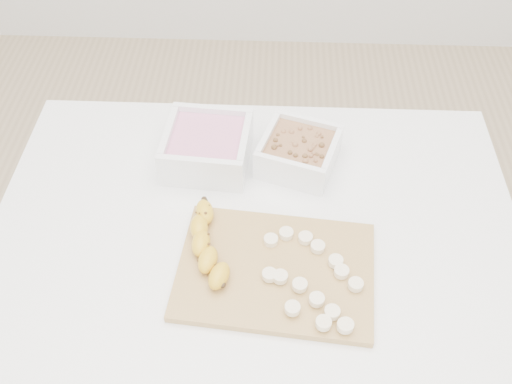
{
  "coord_description": "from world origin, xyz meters",
  "views": [
    {
      "loc": [
        0.03,
        -0.67,
        1.59
      ],
      "look_at": [
        0.0,
        0.03,
        0.81
      ],
      "focal_mm": 40.0,
      "sensor_mm": 36.0,
      "label": 1
    }
  ],
  "objects_px": {
    "cutting_board": "(276,271)",
    "bowl_yogurt": "(207,146)",
    "table": "(255,255)",
    "banana": "(208,245)",
    "bowl_granola": "(299,151)"
  },
  "relations": [
    {
      "from": "bowl_yogurt",
      "to": "bowl_granola",
      "type": "distance_m",
      "value": 0.19
    },
    {
      "from": "bowl_granola",
      "to": "banana",
      "type": "relative_size",
      "value": 0.97
    },
    {
      "from": "cutting_board",
      "to": "bowl_yogurt",
      "type": "bearing_deg",
      "value": 117.76
    },
    {
      "from": "table",
      "to": "bowl_yogurt",
      "type": "height_order",
      "value": "bowl_yogurt"
    },
    {
      "from": "table",
      "to": "bowl_yogurt",
      "type": "relative_size",
      "value": 5.5
    },
    {
      "from": "table",
      "to": "banana",
      "type": "distance_m",
      "value": 0.17
    },
    {
      "from": "bowl_yogurt",
      "to": "cutting_board",
      "type": "distance_m",
      "value": 0.31
    },
    {
      "from": "bowl_granola",
      "to": "cutting_board",
      "type": "distance_m",
      "value": 0.28
    },
    {
      "from": "cutting_board",
      "to": "banana",
      "type": "bearing_deg",
      "value": 164.59
    },
    {
      "from": "bowl_granola",
      "to": "banana",
      "type": "xyz_separation_m",
      "value": [
        -0.16,
        -0.24,
        -0.0
      ]
    },
    {
      "from": "cutting_board",
      "to": "banana",
      "type": "distance_m",
      "value": 0.13
    },
    {
      "from": "bowl_yogurt",
      "to": "banana",
      "type": "bearing_deg",
      "value": -84.09
    },
    {
      "from": "bowl_yogurt",
      "to": "bowl_granola",
      "type": "xyz_separation_m",
      "value": [
        0.19,
        -0.0,
        -0.01
      ]
    },
    {
      "from": "banana",
      "to": "bowl_yogurt",
      "type": "bearing_deg",
      "value": 92.05
    },
    {
      "from": "bowl_yogurt",
      "to": "table",
      "type": "bearing_deg",
      "value": -58.13
    }
  ]
}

